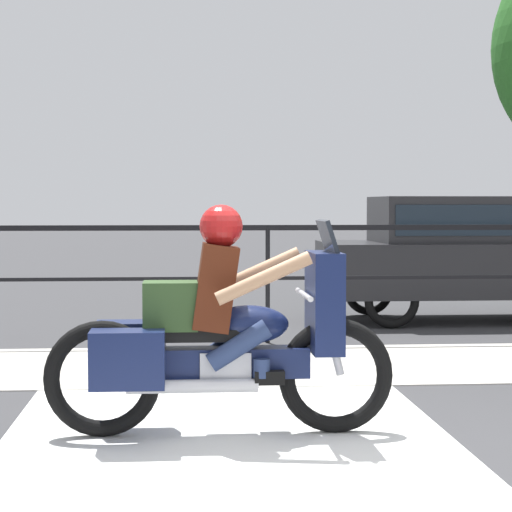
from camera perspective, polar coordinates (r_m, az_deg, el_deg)
The scene contains 6 objects.
ground_plane at distance 6.40m, azimuth 4.67°, elevation -11.09°, with size 120.00×120.00×0.00m, color #38383A.
sidewalk_band at distance 9.70m, azimuth 1.47°, elevation -6.20°, with size 44.00×2.40×0.01m, color #B7B2A8.
crosswalk_band at distance 6.13m, azimuth -1.35°, elevation -11.66°, with size 2.99×6.00×0.01m, color silver.
fence_railing at distance 11.11m, azimuth 0.67°, elevation 0.31°, with size 36.00×0.05×1.32m.
motorcycle at distance 6.71m, azimuth -2.13°, elevation -4.46°, with size 2.35×0.76×1.55m.
parked_car at distance 13.52m, azimuth 11.81°, elevation 0.31°, with size 3.94×1.66×1.65m.
Camera 1 is at (-0.99, -6.13, 1.56)m, focal length 70.00 mm.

